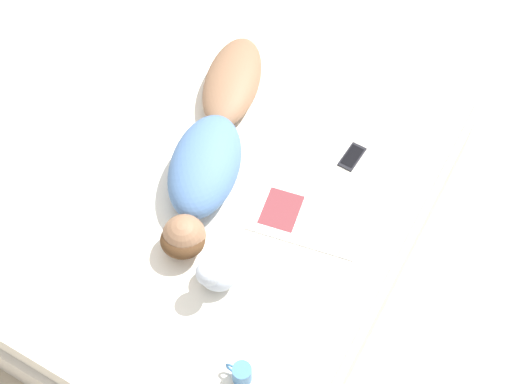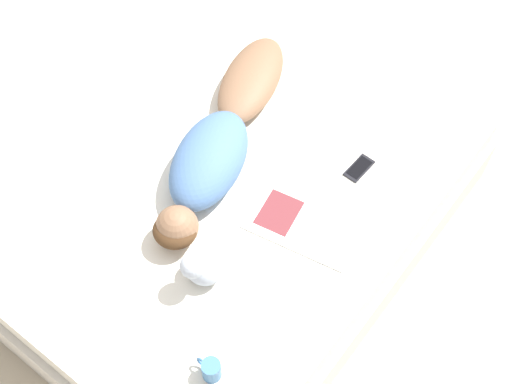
{
  "view_description": "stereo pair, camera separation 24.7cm",
  "coord_description": "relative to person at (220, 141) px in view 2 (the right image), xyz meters",
  "views": [
    {
      "loc": [
        -0.92,
        1.5,
        3.11
      ],
      "look_at": [
        -0.06,
        -0.01,
        0.5
      ],
      "focal_mm": 50.0,
      "sensor_mm": 36.0,
      "label": 1
    },
    {
      "loc": [
        -1.13,
        1.37,
        3.11
      ],
      "look_at": [
        -0.06,
        -0.01,
        0.5
      ],
      "focal_mm": 50.0,
      "sensor_mm": 36.0,
      "label": 2
    }
  ],
  "objects": [
    {
      "name": "ground_plane",
      "position": [
        -0.22,
        0.11,
        -0.54
      ],
      "size": [
        12.0,
        12.0,
        0.0
      ],
      "primitive_type": "plane",
      "color": "#B7A88E"
    },
    {
      "name": "bed",
      "position": [
        -0.22,
        0.11,
        -0.32
      ],
      "size": [
        1.51,
        2.21,
        0.45
      ],
      "color": "beige",
      "rests_on": "ground_plane"
    },
    {
      "name": "person",
      "position": [
        0.0,
        0.0,
        0.0
      ],
      "size": [
        0.61,
        1.31,
        0.21
      ],
      "rotation": [
        0.0,
        0.0,
        0.31
      ],
      "color": "brown",
      "rests_on": "bed"
    },
    {
      "name": "open_magazine",
      "position": [
        -0.53,
        0.08,
        -0.09
      ],
      "size": [
        0.53,
        0.37,
        0.01
      ],
      "rotation": [
        0.0,
        0.0,
        0.18
      ],
      "color": "white",
      "rests_on": "bed"
    },
    {
      "name": "coffee_mug",
      "position": [
        -0.64,
        0.84,
        -0.04
      ],
      "size": [
        0.11,
        0.08,
        0.1
      ],
      "color": "teal",
      "rests_on": "bed"
    },
    {
      "name": "cell_phone",
      "position": [
        -0.56,
        -0.32,
        -0.09
      ],
      "size": [
        0.08,
        0.16,
        0.01
      ],
      "rotation": [
        0.0,
        0.0,
        -0.05
      ],
      "color": "black",
      "rests_on": "bed"
    },
    {
      "name": "plush_toy",
      "position": [
        -0.35,
        0.55,
        0.0
      ],
      "size": [
        0.16,
        0.18,
        0.22
      ],
      "color": "#B2BCCC",
      "rests_on": "bed"
    }
  ]
}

